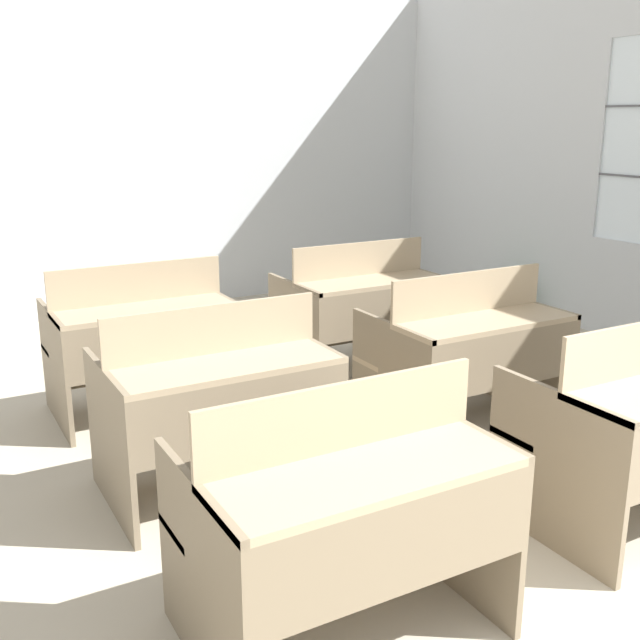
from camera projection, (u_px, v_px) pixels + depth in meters
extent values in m
cube|color=silver|center=(122.00, 145.00, 6.86)|extent=(6.65, 0.06, 3.12)
cube|color=silver|center=(496.00, 137.00, 7.27)|extent=(0.06, 2.62, 1.59)
cube|color=#7A6B54|center=(200.00, 582.00, 2.40)|extent=(0.03, 0.76, 0.71)
cube|color=#7A6B54|center=(454.00, 504.00, 2.89)|extent=(0.03, 0.76, 0.71)
cube|color=tan|center=(370.00, 474.00, 2.39)|extent=(1.06, 0.38, 0.03)
cube|color=#7A6B54|center=(401.00, 549.00, 2.29)|extent=(1.01, 0.02, 0.32)
cube|color=tan|center=(342.00, 416.00, 2.51)|extent=(1.06, 0.02, 0.24)
cube|color=tan|center=(306.00, 497.00, 2.83)|extent=(1.06, 0.28, 0.03)
cube|color=#7A6B54|center=(307.00, 557.00, 2.90)|extent=(1.01, 0.04, 0.04)
cube|color=#82735C|center=(552.00, 470.00, 3.17)|extent=(0.03, 0.76, 0.71)
cube|color=tan|center=(594.00, 416.00, 3.60)|extent=(1.06, 0.28, 0.03)
cube|color=#82735C|center=(588.00, 465.00, 3.67)|extent=(1.01, 0.04, 0.04)
cube|color=#7F7059|center=(110.00, 442.00, 3.44)|extent=(0.03, 0.76, 0.71)
cube|color=#7F7059|center=(308.00, 402.00, 3.92)|extent=(0.03, 0.76, 0.71)
cube|color=tan|center=(228.00, 366.00, 3.43)|extent=(1.06, 0.38, 0.03)
cube|color=#7F7059|center=(245.00, 415.00, 3.33)|extent=(1.01, 0.02, 0.32)
cube|color=tan|center=(213.00, 329.00, 3.54)|extent=(1.06, 0.02, 0.24)
cube|color=tan|center=(198.00, 395.00, 3.87)|extent=(1.06, 0.28, 0.03)
cube|color=#7F7059|center=(200.00, 442.00, 3.94)|extent=(1.01, 0.04, 0.04)
cube|color=#7C6C55|center=(390.00, 384.00, 4.19)|extent=(0.03, 0.76, 0.71)
cube|color=#7C6C55|center=(527.00, 356.00, 4.67)|extent=(0.03, 0.76, 0.71)
cube|color=tan|center=(488.00, 322.00, 4.18)|extent=(1.06, 0.38, 0.03)
cube|color=#7C6C55|center=(508.00, 360.00, 4.08)|extent=(1.01, 0.02, 0.32)
cube|color=tan|center=(468.00, 292.00, 4.29)|extent=(1.06, 0.02, 0.24)
cube|color=tan|center=(437.00, 350.00, 4.62)|extent=(1.06, 0.28, 0.03)
cube|color=#7C6C55|center=(436.00, 390.00, 4.69)|extent=(1.01, 0.04, 0.04)
cube|color=#7F6F58|center=(55.00, 369.00, 4.44)|extent=(0.03, 0.76, 0.71)
cube|color=#7F6F58|center=(218.00, 344.00, 4.93)|extent=(0.03, 0.76, 0.71)
cube|color=tan|center=(147.00, 310.00, 4.44)|extent=(1.06, 0.38, 0.03)
cube|color=#7F6F58|center=(157.00, 346.00, 4.33)|extent=(1.01, 0.02, 0.32)
cube|color=tan|center=(137.00, 282.00, 4.55)|extent=(1.06, 0.02, 0.24)
cube|color=tan|center=(130.00, 338.00, 4.88)|extent=(1.06, 0.28, 0.03)
cube|color=#7F6F58|center=(132.00, 376.00, 4.94)|extent=(1.01, 0.04, 0.04)
cube|color=#7D6E57|center=(294.00, 332.00, 5.20)|extent=(0.03, 0.76, 0.71)
cube|color=#7D6E57|center=(415.00, 314.00, 5.69)|extent=(0.03, 0.76, 0.71)
cube|color=tan|center=(373.00, 282.00, 5.19)|extent=(1.06, 0.38, 0.03)
cube|color=#7D6E57|center=(387.00, 312.00, 5.09)|extent=(1.01, 0.02, 0.32)
cube|color=tan|center=(359.00, 259.00, 5.31)|extent=(1.06, 0.02, 0.24)
cube|color=tan|center=(340.00, 309.00, 5.63)|extent=(1.06, 0.28, 0.03)
cube|color=#7D6E57|center=(340.00, 342.00, 5.70)|extent=(1.01, 0.04, 0.04)
cylinder|color=#1E6B33|center=(496.00, 295.00, 7.06)|extent=(0.31, 0.31, 0.36)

